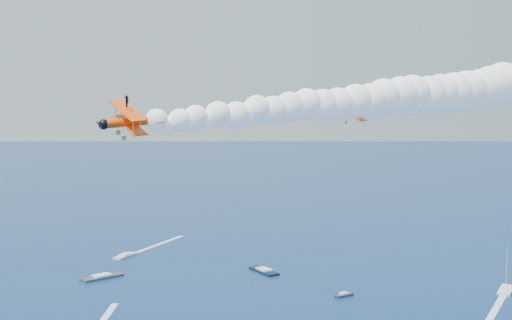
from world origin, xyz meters
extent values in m
cube|color=silver|center=(-23.96, 191.94, 0.35)|extent=(8.76, 11.18, 0.70)
cube|color=silver|center=(96.19, 127.48, 0.35)|extent=(10.13, 11.88, 0.70)
cube|color=#282D36|center=(44.46, 129.02, 0.35)|extent=(6.48, 4.43, 0.70)
cube|color=black|center=(24.97, 161.59, 0.35)|extent=(9.28, 14.11, 0.70)
cube|color=#323A43|center=(-30.10, 161.45, 0.35)|extent=(14.41, 11.65, 0.70)
cube|color=white|center=(-11.08, 212.76, 0.03)|extent=(21.69, 33.37, 0.04)
cube|color=white|center=(81.44, 107.34, 0.03)|extent=(24.06, 31.84, 0.04)
camera|label=1|loc=(-10.84, -65.02, 59.03)|focal=47.26mm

